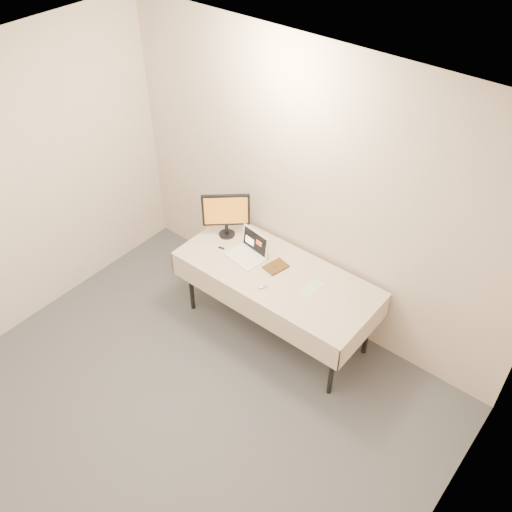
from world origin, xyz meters
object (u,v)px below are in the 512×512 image
Objects in this scene: monitor at (226,212)px; book at (271,255)px; table at (277,278)px; laptop at (249,251)px.

book is (0.58, -0.06, -0.17)m from monitor.
table is 5.07× the size of laptop.
table is 4.02× the size of monitor.
monitor is 0.61m from book.
laptop is at bearing -157.90° from book.
book is at bearing 152.59° from table.
laptop is 0.23m from book.
table is at bearing 3.82° from laptop.
book reaches higher than table.
monitor is (-0.71, 0.13, 0.33)m from table.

